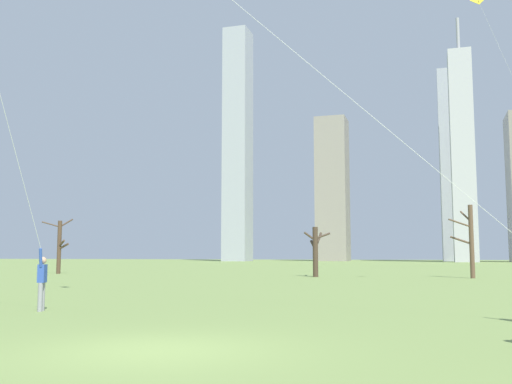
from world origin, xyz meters
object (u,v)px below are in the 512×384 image
at_px(bare_tree_far_right_edge, 316,249).
at_px(bare_tree_rightmost, 470,240).
at_px(kite_flyer_foreground_left_purple, 470,221).
at_px(distant_kite_high_overhead_yellow, 494,35).
at_px(bare_tree_center, 60,245).
at_px(kite_flyer_foreground_right_green, 16,177).

bearing_deg(bare_tree_far_right_edge, bare_tree_rightmost, 3.65).
relative_size(kite_flyer_foreground_left_purple, distant_kite_high_overhead_yellow, 0.90).
height_order(kite_flyer_foreground_left_purple, distant_kite_high_overhead_yellow, distant_kite_high_overhead_yellow).
height_order(distant_kite_high_overhead_yellow, bare_tree_center, distant_kite_high_overhead_yellow).
distance_m(kite_flyer_foreground_left_purple, distant_kite_high_overhead_yellow, 22.37).
xyz_separation_m(kite_flyer_foreground_left_purple, bare_tree_rightmost, (1.60, 29.48, 0.25)).
xyz_separation_m(distant_kite_high_overhead_yellow, bare_tree_rightmost, (-1.11, 10.56, -11.38)).
bearing_deg(distant_kite_high_overhead_yellow, bare_tree_rightmost, 95.98).
bearing_deg(bare_tree_center, distant_kite_high_overhead_yellow, -16.35).
xyz_separation_m(kite_flyer_foreground_right_green, distant_kite_high_overhead_yellow, (14.79, 21.02, 10.30)).
bearing_deg(bare_tree_center, kite_flyer_foreground_right_green, -56.30).
distance_m(bare_tree_center, bare_tree_rightmost, 34.72).
distance_m(kite_flyer_foreground_left_purple, bare_tree_rightmost, 29.52).
relative_size(kite_flyer_foreground_right_green, bare_tree_center, 2.75).
xyz_separation_m(distant_kite_high_overhead_yellow, bare_tree_center, (-35.82, 10.51, -11.59)).
relative_size(kite_flyer_foreground_right_green, kite_flyer_foreground_left_purple, 0.92).
xyz_separation_m(bare_tree_center, bare_tree_rightmost, (34.71, 0.05, 0.21)).
distance_m(kite_flyer_foreground_right_green, distant_kite_high_overhead_yellow, 27.69).
relative_size(kite_flyer_foreground_left_purple, bare_tree_far_right_edge, 3.93).
xyz_separation_m(kite_flyer_foreground_left_purple, bare_tree_far_right_edge, (-9.67, 28.76, -0.42)).
relative_size(distant_kite_high_overhead_yellow, bare_tree_center, 3.30).
bearing_deg(distant_kite_high_overhead_yellow, bare_tree_center, 163.65).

